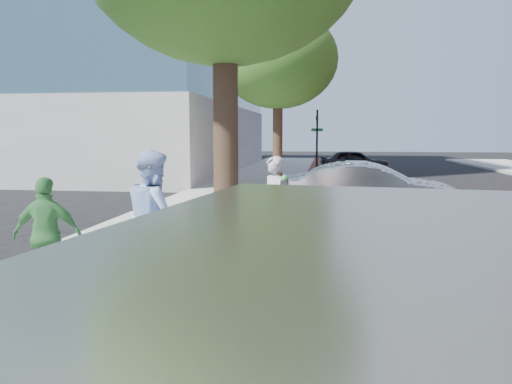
% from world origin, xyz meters
% --- Properties ---
extents(ground, '(120.00, 120.00, 0.00)m').
position_xyz_m(ground, '(0.00, 0.00, 0.00)').
color(ground, black).
rests_on(ground, ground).
extents(sidewalk, '(5.00, 60.00, 0.15)m').
position_xyz_m(sidewalk, '(-1.50, 8.00, 0.07)').
color(sidewalk, '#9E9991').
rests_on(sidewalk, ground).
extents(brick_strip, '(0.60, 60.00, 0.01)m').
position_xyz_m(brick_strip, '(0.70, 8.00, 0.15)').
color(brick_strip, brown).
rests_on(brick_strip, sidewalk).
extents(curb, '(0.10, 60.00, 0.15)m').
position_xyz_m(curb, '(1.05, 8.00, 0.07)').
color(curb, gray).
rests_on(curb, ground).
extents(office_base, '(18.20, 22.20, 4.00)m').
position_xyz_m(office_base, '(-13.00, 22.00, 2.00)').
color(office_base, gray).
rests_on(office_base, ground).
extents(signal_near, '(0.70, 0.15, 3.80)m').
position_xyz_m(signal_near, '(0.90, 22.00, 2.25)').
color(signal_near, black).
rests_on(signal_near, ground).
extents(tree_far, '(4.80, 4.80, 7.14)m').
position_xyz_m(tree_far, '(-0.50, 12.00, 5.30)').
color(tree_far, black).
rests_on(tree_far, sidewalk).
extents(parking_meter, '(0.12, 0.32, 1.47)m').
position_xyz_m(parking_meter, '(0.77, 0.29, 1.21)').
color(parking_meter, gray).
rests_on(parking_meter, sidewalk).
extents(person_gray, '(0.73, 0.78, 1.79)m').
position_xyz_m(person_gray, '(0.54, 0.71, 1.04)').
color(person_gray, '#9F9FA4').
rests_on(person_gray, sidewalk).
extents(person_officer, '(1.12, 1.20, 1.96)m').
position_xyz_m(person_officer, '(-0.97, -1.51, 1.13)').
color(person_officer, '#94B3E6').
rests_on(person_officer, sidewalk).
extents(person_green, '(0.99, 0.51, 1.61)m').
position_xyz_m(person_green, '(-2.29, -2.12, 0.96)').
color(person_green, '#397E3F').
rests_on(person_green, sidewalk).
extents(sedan_silver, '(4.87, 1.94, 1.58)m').
position_xyz_m(sedan_silver, '(2.71, 5.48, 0.79)').
color(sedan_silver, silver).
rests_on(sedan_silver, ground).
extents(bg_car, '(4.30, 2.13, 1.41)m').
position_xyz_m(bg_car, '(3.15, 22.31, 0.71)').
color(bg_car, black).
rests_on(bg_car, ground).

